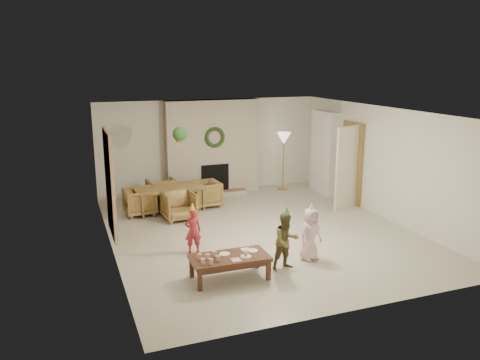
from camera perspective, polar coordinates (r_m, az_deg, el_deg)
name	(u,v)px	position (r m, az deg, el deg)	size (l,w,h in m)	color
floor	(260,232)	(10.14, 2.39, -6.14)	(7.00, 7.00, 0.00)	#B7B29E
ceiling	(261,112)	(9.58, 2.54, 8.06)	(7.00, 7.00, 0.00)	white
wall_back	(210,146)	(13.02, -3.56, 4.01)	(7.00, 7.00, 0.00)	silver
wall_front	(360,228)	(6.83, 14.04, -5.47)	(7.00, 7.00, 0.00)	silver
wall_left	(109,187)	(9.08, -15.26, -0.76)	(7.00, 7.00, 0.00)	silver
wall_right	(384,163)	(11.28, 16.66, 1.93)	(7.00, 7.00, 0.00)	silver
fireplace_mass	(212,147)	(12.83, -3.30, 3.87)	(2.50, 0.40, 2.50)	#512515
fireplace_hearth	(217,194)	(12.76, -2.75, -1.65)	(1.60, 0.30, 0.12)	brown
fireplace_firebox	(215,178)	(12.82, -3.01, 0.22)	(0.75, 0.12, 0.75)	black
fireplace_wreath	(215,137)	(12.56, -3.00, 5.05)	(0.54, 0.54, 0.10)	#1B3815
floor_lamp_base	(283,188)	(13.52, 5.08, -1.00)	(0.30, 0.30, 0.03)	gold
floor_lamp_post	(283,163)	(13.35, 5.14, 2.01)	(0.03, 0.03, 1.43)	gold
floor_lamp_shade	(284,138)	(13.23, 5.21, 4.93)	(0.38, 0.38, 0.32)	beige
bookshelf_carcass	(325,153)	(13.09, 10.02, 3.22)	(0.30, 1.00, 2.20)	white
bookshelf_shelf_a	(323,176)	(13.21, 9.83, 0.44)	(0.30, 0.92, 0.03)	white
bookshelf_shelf_b	(324,162)	(13.13, 9.90, 2.14)	(0.30, 0.92, 0.03)	white
bookshelf_shelf_c	(325,147)	(13.06, 9.97, 3.86)	(0.30, 0.92, 0.03)	white
bookshelf_shelf_d	(325,132)	(12.99, 10.05, 5.60)	(0.30, 0.92, 0.03)	white
books_row_lower	(326,172)	(13.05, 10.11, 0.89)	(0.20, 0.40, 0.24)	maroon
books_row_mid	(323,156)	(13.13, 9.74, 2.78)	(0.20, 0.44, 0.24)	#22557D
books_row_upper	(326,143)	(12.94, 10.14, 4.35)	(0.20, 0.36, 0.22)	#C08129
door_frame	(352,163)	(12.26, 13.08, 1.97)	(0.05, 0.86, 2.04)	olive
door_leaf	(347,168)	(11.74, 12.54, 1.40)	(0.05, 0.80, 2.00)	beige
curtain_panel	(110,184)	(9.27, -15.14, -0.45)	(0.06, 1.20, 2.00)	beige
dining_table	(170,199)	(11.57, -8.29, -2.26)	(1.62, 0.91, 0.57)	olive
dining_chair_near	(179,206)	(10.90, -7.23, -3.06)	(0.67, 0.69, 0.63)	olive
dining_chair_far	(162,191)	(12.22, -9.25, -1.27)	(0.67, 0.69, 0.63)	olive
dining_chair_left	(140,201)	(11.39, -11.74, -2.50)	(0.67, 0.69, 0.63)	olive
dining_chair_right	(205,194)	(11.83, -4.15, -1.64)	(0.67, 0.69, 0.63)	olive
hanging_plant_cord	(179,124)	(10.64, -7.19, 6.64)	(0.01, 0.01, 0.70)	tan
hanging_plant_pot	(180,139)	(10.69, -7.13, 4.78)	(0.16, 0.16, 0.12)	olive
hanging_plant_foliage	(180,134)	(10.67, -7.15, 5.42)	(0.32, 0.32, 0.32)	#1E501A
coffee_table_top	(230,258)	(7.92, -1.22, -9.19)	(1.27, 0.63, 0.06)	#4A2718
coffee_table_apron	(230,262)	(7.95, -1.22, -9.65)	(1.17, 0.54, 0.08)	#4A2718
coffee_leg_fl	(200,281)	(7.63, -4.79, -11.80)	(0.07, 0.07, 0.33)	#4A2718
coffee_leg_fr	(268,270)	(7.97, 3.38, -10.62)	(0.07, 0.07, 0.33)	#4A2718
coffee_leg_bl	(192,268)	(8.08, -5.75, -10.28)	(0.07, 0.07, 0.33)	#4A2718
coffee_leg_br	(257,258)	(8.40, 2.00, -9.25)	(0.07, 0.07, 0.33)	#4A2718
cup_a	(203,261)	(7.64, -4.40, -9.55)	(0.07, 0.07, 0.09)	white
cup_b	(200,257)	(7.81, -4.78, -9.01)	(0.07, 0.07, 0.09)	white
cup_c	(211,261)	(7.62, -3.44, -9.58)	(0.07, 0.07, 0.09)	white
cup_d	(208,257)	(7.79, -3.85, -9.04)	(0.07, 0.07, 0.09)	white
cup_e	(218,258)	(7.73, -2.62, -9.23)	(0.07, 0.07, 0.09)	white
cup_f	(214,254)	(7.90, -3.04, -8.71)	(0.07, 0.07, 0.09)	white
plate_a	(225,254)	(8.00, -1.83, -8.71)	(0.18, 0.18, 0.01)	white
plate_b	(246,256)	(7.90, 0.70, -9.00)	(0.18, 0.18, 0.01)	white
plate_c	(253,250)	(8.13, 1.53, -8.32)	(0.18, 0.18, 0.01)	white
food_scoop	(246,254)	(7.88, 0.70, -8.75)	(0.07, 0.07, 0.07)	tan
napkin_left	(236,260)	(7.77, -0.47, -9.41)	(0.15, 0.15, 0.01)	#E6A9BC
napkin_right	(246,249)	(8.17, 0.68, -8.22)	(0.15, 0.15, 0.01)	#E6A9BC
child_red	(193,231)	(8.97, -5.59, -6.01)	(0.31, 0.20, 0.85)	#A2222B
party_hat_red	(192,207)	(8.83, -5.66, -3.19)	(0.12, 0.12, 0.16)	#F0D250
child_plaid	(286,241)	(8.27, 5.49, -7.21)	(0.49, 0.38, 1.00)	brown
party_hat_plaid	(287,211)	(8.09, 5.58, -3.66)	(0.12, 0.12, 0.16)	#449F5A
child_pink	(310,234)	(8.71, 8.32, -6.36)	(0.47, 0.30, 0.95)	#EEBFC9
party_hat_pink	(311,207)	(8.54, 8.44, -3.12)	(0.12, 0.12, 0.17)	silver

